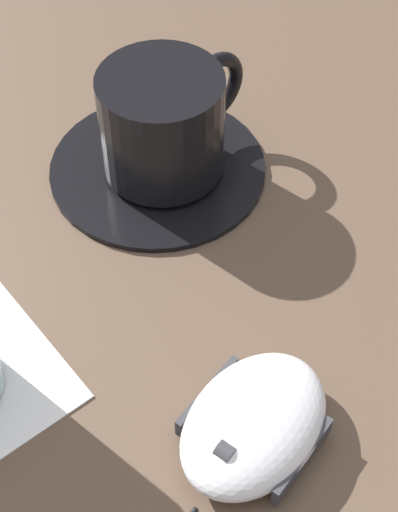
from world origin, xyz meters
The scene contains 4 objects.
ground_plane centered at (0.00, 0.00, 0.00)m, with size 3.00×3.00×0.00m, color brown.
saucer centered at (-0.11, 0.12, 0.00)m, with size 0.15×0.15×0.01m, color black.
coffee_cup centered at (-0.11, 0.12, 0.05)m, with size 0.08×0.12×0.07m.
computer_mouse centered at (0.08, 0.02, 0.02)m, with size 0.08×0.11×0.03m.
Camera 1 is at (0.20, -0.14, 0.40)m, focal length 55.00 mm.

